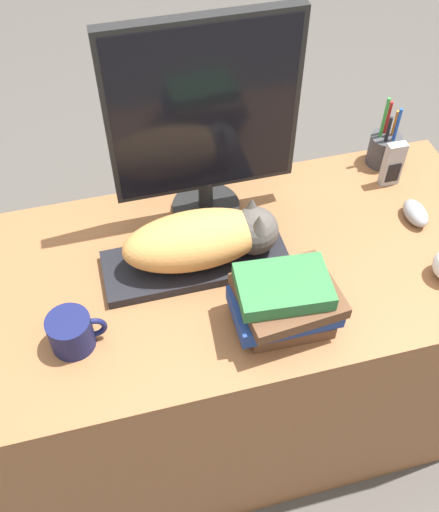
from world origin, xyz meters
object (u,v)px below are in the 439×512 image
at_px(cat, 207,238).
at_px(book_stack, 286,302).
at_px(monitor, 204,118).
at_px(computer_mouse, 415,213).
at_px(keyboard, 196,262).
at_px(pen_cup, 384,148).
at_px(coffee_mug, 72,332).
at_px(phone, 393,164).

height_order(cat, book_stack, cat).
distance_m(monitor, computer_mouse, 0.58).
relative_size(keyboard, cat, 1.19).
bearing_deg(monitor, computer_mouse, -18.27).
distance_m(keyboard, book_stack, 0.26).
height_order(monitor, pen_cup, monitor).
bearing_deg(computer_mouse, monitor, 161.73).
bearing_deg(computer_mouse, coffee_mug, -169.68).
bearing_deg(keyboard, pen_cup, 22.11).
distance_m(coffee_mug, phone, 0.90).
relative_size(pen_cup, book_stack, 0.92).
bearing_deg(monitor, coffee_mug, -138.51).
bearing_deg(coffee_mug, phone, 19.21).
distance_m(computer_mouse, pen_cup, 0.23).
bearing_deg(phone, monitor, 177.36).
bearing_deg(computer_mouse, cat, -178.98).
relative_size(phone, book_stack, 0.57).
height_order(coffee_mug, phone, phone).
xyz_separation_m(keyboard, computer_mouse, (0.56, 0.01, 0.01)).
bearing_deg(computer_mouse, phone, 91.93).
bearing_deg(book_stack, keyboard, 125.86).
relative_size(monitor, pen_cup, 2.53).
distance_m(keyboard, monitor, 0.33).
bearing_deg(phone, book_stack, -139.27).
relative_size(keyboard, coffee_mug, 3.52).
xyz_separation_m(monitor, phone, (0.49, -0.02, -0.22)).
relative_size(monitor, book_stack, 2.32).
bearing_deg(cat, coffee_mug, -155.57).
xyz_separation_m(cat, computer_mouse, (0.53, 0.01, -0.06)).
bearing_deg(coffee_mug, book_stack, -7.36).
relative_size(monitor, computer_mouse, 5.70).
xyz_separation_m(computer_mouse, phone, (-0.00, 0.14, 0.04)).
distance_m(coffee_mug, pen_cup, 0.94).
bearing_deg(cat, monitor, 77.36).
xyz_separation_m(computer_mouse, book_stack, (-0.41, -0.21, 0.05)).
height_order(monitor, coffee_mug, monitor).
distance_m(keyboard, cat, 0.08).
xyz_separation_m(keyboard, coffee_mug, (-0.29, -0.15, 0.03)).
xyz_separation_m(coffee_mug, phone, (0.85, 0.30, 0.02)).
bearing_deg(cat, book_stack, -59.80).
height_order(monitor, phone, monitor).
bearing_deg(computer_mouse, keyboard, -179.03).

